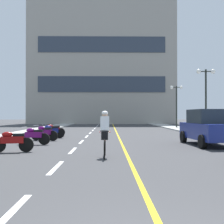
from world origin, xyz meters
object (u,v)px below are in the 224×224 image
street_lamp_mid (206,86)px  motorcycle_6 (51,131)px  street_lamp_far (176,97)px  parked_car_near (208,127)px  motorcycle_3 (12,141)px  motorcycle_4 (34,136)px  motorcycle_5 (44,133)px  motorcycle_7 (53,130)px  cyclist_rider (105,133)px

street_lamp_mid → motorcycle_6: 12.11m
street_lamp_far → parked_car_near: (-2.71, -18.23, -2.71)m
parked_car_near → motorcycle_3: bearing=-163.6°
motorcycle_3 → motorcycle_4: same height
motorcycle_5 → motorcycle_6: same height
street_lamp_mid → motorcycle_3: (-11.44, -10.12, -3.28)m
motorcycle_7 → motorcycle_4: bearing=-89.3°
street_lamp_mid → parked_car_near: (-2.42, -7.47, -2.83)m
street_lamp_mid → parked_car_near: street_lamp_mid is taller
motorcycle_7 → street_lamp_far: bearing=46.7°
street_lamp_mid → cyclist_rider: size_ratio=2.79×
street_lamp_far → motorcycle_3: 24.16m
street_lamp_mid → parked_car_near: 8.34m
street_lamp_mid → motorcycle_5: (-11.31, -4.76, -3.28)m
motorcycle_3 → motorcycle_6: bearing=88.3°
motorcycle_7 → cyclist_rider: (3.78, -9.80, 0.41)m
motorcycle_5 → cyclist_rider: (3.69, -6.69, 0.41)m
motorcycle_3 → cyclist_rider: (3.82, -1.32, 0.41)m
motorcycle_4 → motorcycle_6: size_ratio=1.01×
street_lamp_far → motorcycle_6: bearing=-129.7°
motorcycle_5 → street_lamp_far: bearing=53.2°
cyclist_rider → motorcycle_6: bearing=113.5°
street_lamp_mid → motorcycle_5: size_ratio=2.95×
street_lamp_far → motorcycle_6: 18.31m
motorcycle_7 → motorcycle_5: bearing=-88.3°
street_lamp_mid → motorcycle_4: (-11.34, -7.08, -3.28)m
parked_car_near → motorcycle_7: bearing=147.1°
motorcycle_4 → motorcycle_7: (-0.07, 5.44, 0.00)m
street_lamp_mid → motorcycle_5: 12.70m
motorcycle_6 → motorcycle_7: 1.48m
parked_car_near → motorcycle_4: 8.93m
motorcycle_3 → motorcycle_4: (0.11, 3.04, 0.00)m
street_lamp_far → motorcycle_6: (-11.52, -13.88, -3.15)m
street_lamp_mid → motorcycle_4: bearing=-148.0°
parked_car_near → motorcycle_3: (-9.02, -2.66, -0.44)m
parked_car_near → motorcycle_7: parked_car_near is taller
street_lamp_far → motorcycle_5: 19.63m
street_lamp_mid → cyclist_rider: street_lamp_mid is taller
motorcycle_4 → motorcycle_6: (0.10, 3.97, 0.00)m
motorcycle_4 → motorcycle_7: same height
motorcycle_6 → motorcycle_7: same height
parked_car_near → motorcycle_6: (-8.82, 4.35, -0.44)m
motorcycle_6 → parked_car_near: bearing=-26.3°
motorcycle_3 → motorcycle_7: 8.48m
parked_car_near → motorcycle_5: 9.31m
motorcycle_5 → motorcycle_7: same height
parked_car_near → motorcycle_3: 9.42m
street_lamp_far → motorcycle_5: (-11.60, -15.52, -3.15)m
motorcycle_5 → cyclist_rider: cyclist_rider is taller
motorcycle_6 → cyclist_rider: 9.09m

